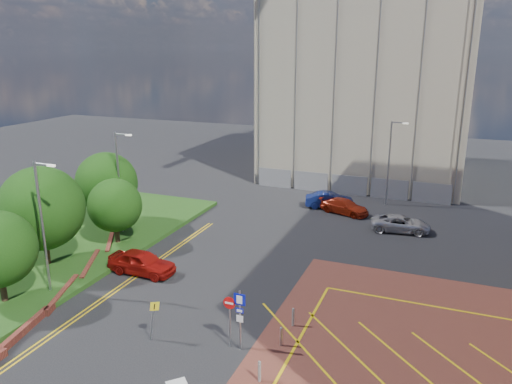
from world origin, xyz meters
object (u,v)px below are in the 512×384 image
Objects in this scene: car_red_back at (345,206)px; car_silver_back at (401,224)px; lamp_left_far at (120,179)px; warning_sign at (153,316)px; car_red_left at (142,262)px; tree_c at (115,205)px; tree_d at (107,183)px; car_blue_back at (329,200)px; lamp_left_near at (43,222)px; lamp_back at (390,160)px; tree_b at (42,208)px; sign_cluster at (236,313)px.

car_silver_back is (5.21, -2.84, 0.00)m from car_red_back.
car_red_back is at bearing 37.85° from lamp_left_far.
car_red_left is at bearing 128.19° from warning_sign.
tree_d reaches higher than tree_c.
car_blue_back is at bearing 52.45° from car_silver_back.
warning_sign is at bearing -12.90° from lamp_left_near.
car_red_back is at bearing 58.73° from lamp_left_near.
lamp_left_near is 1.00× the size of lamp_back.
car_red_back is at bearing -139.45° from car_blue_back.
car_red_back is at bearing 49.07° from tree_b.
lamp_left_far is at bearing -139.14° from lamp_back.
car_blue_back is 7.95m from car_silver_back.
tree_b is 1.46× the size of car_red_left.
lamp_left_far reaches higher than warning_sign.
warning_sign reaches higher than car_red_left.
lamp_back is at bearing -31.28° from car_red_left.
lamp_left_far is at bearing 106.33° from car_silver_back.
lamp_left_far is (1.08, 7.00, 0.42)m from tree_b.
tree_b reaches higher than tree_d.
lamp_back is at bearing 49.59° from tree_b.
lamp_left_near is 6.90m from car_red_left.
car_silver_back is at bearing 36.62° from tree_b.
tree_b is 5.49m from tree_c.
car_red_left is at bearing 13.53° from tree_b.
tree_d is (-1.00, 8.00, -0.37)m from tree_b.
car_red_back is (13.29, 21.88, -4.01)m from lamp_left_near.
car_silver_back is (18.50, 19.04, -4.00)m from lamp_left_near.
car_blue_back is at bearing 92.61° from sign_cluster.
lamp_left_far is at bearing 45.03° from car_red_left.
tree_b is 1.43× the size of car_silver_back.
car_red_back is at bearing -29.57° from car_red_left.
car_silver_back reaches higher than car_red_back.
sign_cluster reaches higher than car_blue_back.
lamp_left_far is at bearing 81.23° from tree_b.
car_blue_back is (13.62, 13.03, -3.93)m from lamp_left_far.
lamp_left_near is 30.80m from lamp_back.
lamp_left_near is 3.56× the size of warning_sign.
lamp_left_far is 3.56× the size of warning_sign.
tree_b reaches higher than car_red_left.
lamp_left_near is 13.04m from sign_cluster.
lamp_left_near is at bearing 138.26° from car_blue_back.
car_red_left is 20.91m from car_silver_back.
tree_c is 1.04× the size of car_silver_back.
tree_c reaches higher than car_red_back.
car_blue_back is 0.99× the size of car_red_back.
lamp_left_near is at bearing 166.08° from car_red_back.
lamp_left_near is (3.08, -3.00, 0.42)m from tree_b.
car_red_left is at bearing -40.63° from tree_d.
car_silver_back is at bearing 23.79° from lamp_left_far.
lamp_left_near is (1.08, -8.00, 1.47)m from tree_c.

